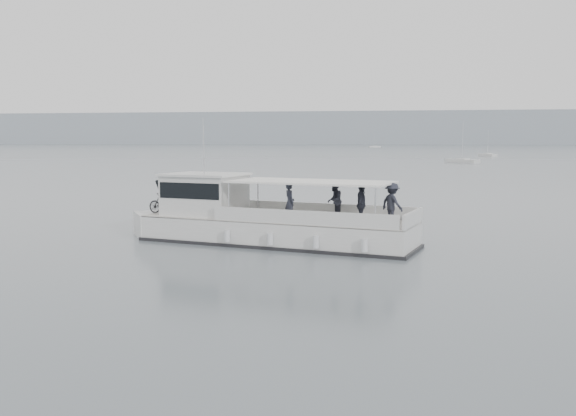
# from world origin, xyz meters

# --- Properties ---
(ground) EXTENTS (1400.00, 1400.00, 0.00)m
(ground) POSITION_xyz_m (0.00, 0.00, 0.00)
(ground) COLOR #535D62
(ground) RESTS_ON ground
(headland) EXTENTS (1400.00, 90.00, 28.00)m
(headland) POSITION_xyz_m (0.00, 560.00, 14.00)
(headland) COLOR #939EA8
(headland) RESTS_ON ground
(tour_boat) EXTENTS (13.91, 6.20, 5.82)m
(tour_boat) POSITION_xyz_m (-4.57, 3.06, 0.96)
(tour_boat) COLOR silver
(tour_boat) RESTS_ON ground
(moored_fleet) EXTENTS (382.23, 357.03, 9.49)m
(moored_fleet) POSITION_xyz_m (38.21, 179.71, 0.36)
(moored_fleet) COLOR silver
(moored_fleet) RESTS_ON ground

